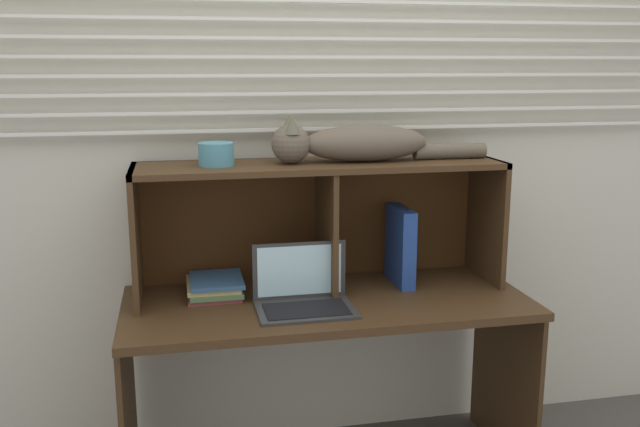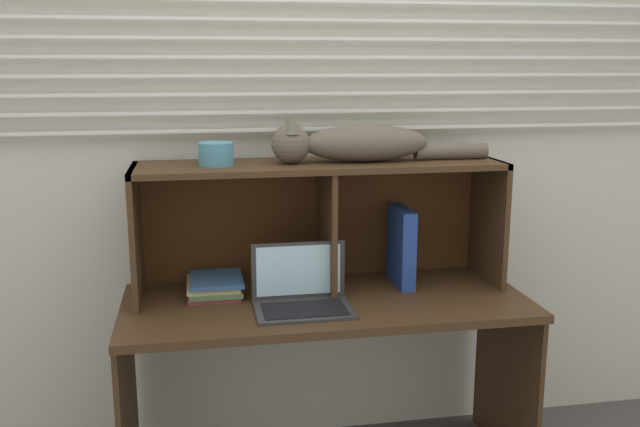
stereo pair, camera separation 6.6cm
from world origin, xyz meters
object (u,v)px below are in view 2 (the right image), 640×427
(small_basket, at_px, (216,154))
(cat, at_px, (354,143))
(laptop, at_px, (302,295))
(book_stack, at_px, (215,286))
(binder_upright, at_px, (401,246))

(small_basket, bearing_deg, cat, 0.00)
(laptop, bearing_deg, book_stack, 146.27)
(cat, bearing_deg, book_stack, 179.78)
(laptop, xyz_separation_m, binder_upright, (0.42, 0.20, 0.10))
(cat, xyz_separation_m, binder_upright, (0.19, 0.00, -0.40))
(cat, height_order, laptop, cat)
(book_stack, xyz_separation_m, small_basket, (0.02, -0.00, 0.49))
(cat, distance_m, small_basket, 0.50)
(laptop, relative_size, book_stack, 1.43)
(book_stack, bearing_deg, cat, -0.22)
(cat, relative_size, laptop, 2.44)
(binder_upright, height_order, small_basket, small_basket)
(binder_upright, distance_m, small_basket, 0.79)
(laptop, height_order, small_basket, small_basket)
(laptop, height_order, binder_upright, binder_upright)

